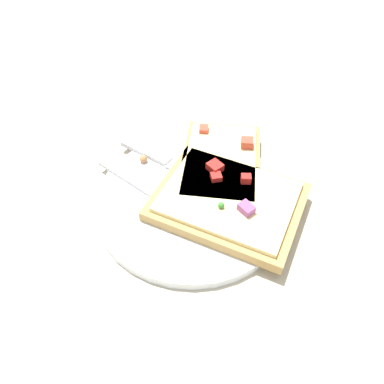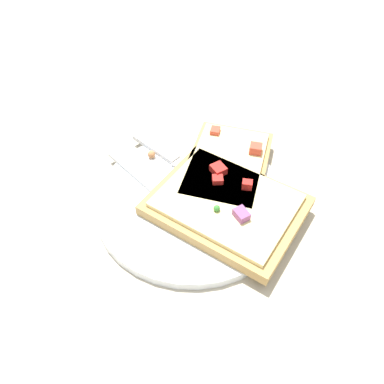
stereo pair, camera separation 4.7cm
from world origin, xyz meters
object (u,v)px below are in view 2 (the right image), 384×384
at_px(plate, 192,200).
at_px(pizza_slice_corner, 226,167).
at_px(pizza_slice_main, 226,204).
at_px(fork, 170,202).
at_px(knife, 181,164).

bearing_deg(plate, pizza_slice_corner, 98.09).
bearing_deg(plate, pizza_slice_main, 27.28).
distance_m(plate, pizza_slice_main, 0.05).
xyz_separation_m(plate, pizza_slice_main, (0.04, 0.02, 0.02)).
relative_size(fork, knife, 1.05).
relative_size(plate, fork, 1.08).
height_order(plate, knife, knife).
bearing_deg(fork, plate, 68.03).
relative_size(plate, pizza_slice_main, 1.17).
relative_size(fork, pizza_slice_main, 1.09).
xyz_separation_m(plate, pizza_slice_corner, (-0.01, 0.06, 0.02)).
relative_size(plate, knife, 1.14).
bearing_deg(pizza_slice_main, knife, -20.54).
bearing_deg(pizza_slice_main, pizza_slice_corner, -59.67).
bearing_deg(pizza_slice_corner, knife, 93.09).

